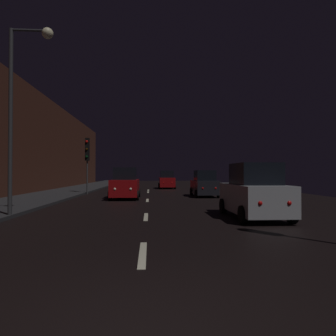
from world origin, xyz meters
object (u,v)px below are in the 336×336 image
Objects in this scene: car_distant_taillights at (167,180)px; car_parked_right_far at (204,184)px; car_approaching_headlights at (125,184)px; traffic_light_far_left at (87,154)px; car_parked_right_near at (254,193)px; streetlamp_overhead at (22,92)px.

car_distant_taillights is 1.03× the size of car_parked_right_far.
car_approaching_headlights is 6.04m from car_parked_right_far.
traffic_light_far_left is 1.16× the size of car_distant_taillights.
car_approaching_headlights is 11.20m from car_parked_right_near.
car_parked_right_far is (5.82, 1.62, -0.08)m from car_approaching_headlights.
car_distant_taillights is at bearing 165.29° from car_approaching_headlights.
streetlamp_overhead reaches higher than car_approaching_headlights.
traffic_light_far_left reaches higher than car_parked_right_far.
streetlamp_overhead is 1.75× the size of car_parked_right_near.
car_parked_right_near is at bearing -1.99° from streetlamp_overhead.
streetlamp_overhead reaches higher than car_parked_right_near.
car_parked_right_far is at bearing 49.97° from streetlamp_overhead.
car_parked_right_far is 0.91× the size of car_parked_right_near.
streetlamp_overhead is 14.75m from car_parked_right_far.
traffic_light_far_left is 1.10× the size of car_approaching_headlights.
car_parked_right_far is (9.13, 10.86, -4.05)m from streetlamp_overhead.
car_approaching_headlights reaches higher than car_distant_taillights.
car_parked_right_far is 11.18m from car_parked_right_near.
car_parked_right_far is at bearing -169.83° from car_distant_taillights.
streetlamp_overhead reaches higher than traffic_light_far_left.
car_approaching_headlights is 14.29m from car_distant_taillights.
traffic_light_far_left is at bearing 33.41° from car_parked_right_near.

